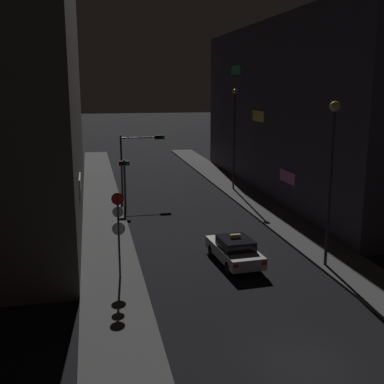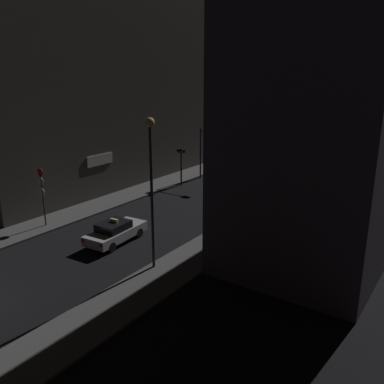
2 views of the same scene
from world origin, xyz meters
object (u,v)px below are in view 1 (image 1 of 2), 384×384
object	(u,v)px
traffic_light_overhead	(138,152)
sign_pole_left	(118,227)
street_lamp_near_block	(332,157)
street_lamp_far_block	(234,128)
traffic_light_left_kerb	(125,173)
taxi	(234,250)

from	to	relation	value
traffic_light_overhead	sign_pole_left	size ratio (longest dim) A/B	1.25
street_lamp_near_block	street_lamp_far_block	bearing A→B (deg)	87.76
traffic_light_overhead	sign_pole_left	world-z (taller)	traffic_light_overhead
sign_pole_left	street_lamp_far_block	xyz separation A→B (m)	(11.26, 18.55, 2.91)
street_lamp_far_block	sign_pole_left	bearing A→B (deg)	-121.25
street_lamp_near_block	traffic_light_left_kerb	bearing A→B (deg)	121.23
taxi	street_lamp_near_block	world-z (taller)	street_lamp_near_block
traffic_light_left_kerb	street_lamp_near_block	bearing A→B (deg)	-58.77
taxi	street_lamp_near_block	size ratio (longest dim) A/B	0.55
taxi	sign_pole_left	size ratio (longest dim) A/B	1.09
taxi	street_lamp_near_block	xyz separation A→B (m)	(4.46, -1.48, 5.01)
traffic_light_overhead	street_lamp_far_block	bearing A→B (deg)	4.36
taxi	street_lamp_far_block	xyz separation A→B (m)	(5.21, 17.65, 4.81)
sign_pole_left	street_lamp_far_block	bearing A→B (deg)	58.75
sign_pole_left	street_lamp_far_block	distance (m)	21.90
street_lamp_far_block	street_lamp_near_block	bearing A→B (deg)	-92.24
sign_pole_left	traffic_light_overhead	bearing A→B (deg)	81.32
sign_pole_left	traffic_light_left_kerb	bearing A→B (deg)	84.71
street_lamp_near_block	street_lamp_far_block	world-z (taller)	street_lamp_far_block
traffic_light_overhead	sign_pole_left	bearing A→B (deg)	-98.68
street_lamp_far_block	traffic_light_left_kerb	bearing A→B (deg)	-157.95
taxi	street_lamp_far_block	bearing A→B (deg)	73.56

